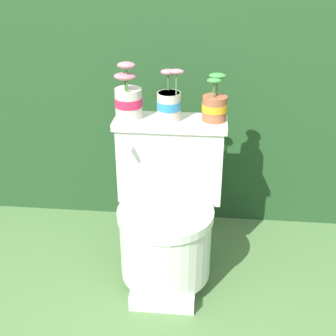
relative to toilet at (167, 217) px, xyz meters
name	(u,v)px	position (x,y,z in m)	size (l,w,h in m)	color
ground_plane	(163,285)	(-0.01, -0.08, -0.30)	(12.00, 12.00, 0.00)	#4C703D
hedge_backdrop	(181,82)	(-0.01, 0.96, 0.30)	(3.01, 0.96, 1.21)	#234723
toilet	(167,217)	(0.00, 0.00, 0.00)	(0.47, 0.50, 0.69)	silver
potted_plant_left	(128,99)	(-0.18, 0.14, 0.47)	(0.12, 0.13, 0.25)	beige
potted_plant_midleft	(169,103)	(0.00, 0.14, 0.46)	(0.11, 0.10, 0.22)	beige
potted_plant_middle	(215,105)	(0.18, 0.15, 0.46)	(0.10, 0.10, 0.20)	#9E5638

